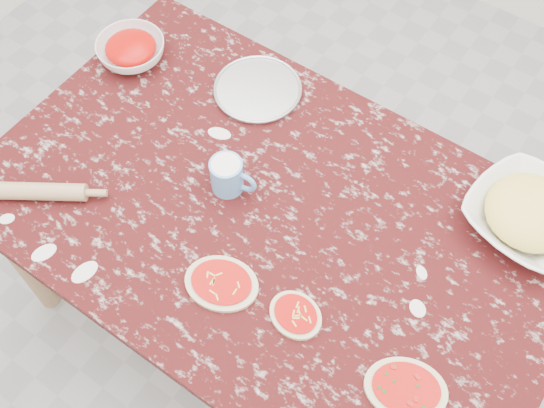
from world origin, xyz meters
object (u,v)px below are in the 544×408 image
at_px(pizza_tray, 258,90).
at_px(rolling_pin, 42,192).
at_px(worktable, 272,228).
at_px(sauce_bowl, 131,51).
at_px(cheese_bowl, 528,217).
at_px(flour_mug, 228,175).

height_order(pizza_tray, rolling_pin, rolling_pin).
bearing_deg(rolling_pin, worktable, 29.83).
relative_size(worktable, pizza_tray, 6.04).
relative_size(pizza_tray, rolling_pin, 1.08).
distance_m(pizza_tray, sauce_bowl, 0.42).
height_order(pizza_tray, cheese_bowl, cheese_bowl).
relative_size(pizza_tray, flour_mug, 1.96).
relative_size(pizza_tray, sauce_bowl, 1.24).
bearing_deg(sauce_bowl, pizza_tray, 15.90).
bearing_deg(rolling_pin, cheese_bowl, 30.98).
bearing_deg(sauce_bowl, flour_mug, -21.60).
relative_size(worktable, sauce_bowl, 7.49).
bearing_deg(worktable, flour_mug, 178.50).
height_order(cheese_bowl, rolling_pin, cheese_bowl).
distance_m(worktable, sauce_bowl, 0.73).
height_order(worktable, flour_mug, flour_mug).
height_order(pizza_tray, sauce_bowl, sauce_bowl).
height_order(worktable, sauce_bowl, sauce_bowl).
distance_m(worktable, cheese_bowl, 0.69).
xyz_separation_m(cheese_bowl, flour_mug, (-0.72, -0.35, 0.02)).
distance_m(worktable, pizza_tray, 0.45).
bearing_deg(pizza_tray, flour_mug, -67.30).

